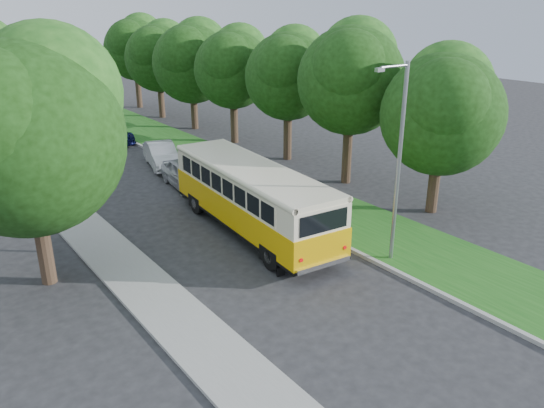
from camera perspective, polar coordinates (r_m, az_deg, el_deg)
ground at (r=21.48m, az=-0.14°, el=-6.74°), size 120.00×120.00×0.00m
curb at (r=27.07m, az=-0.31°, el=-0.56°), size 0.20×70.00×0.15m
grass_verge at (r=28.43m, az=3.51°, el=0.45°), size 4.50×70.00×0.13m
sidewalk at (r=23.51m, az=-17.10°, el=-5.02°), size 2.20×70.00×0.12m
treeline at (r=36.54m, az=-13.47°, el=13.96°), size 24.27×41.91×9.46m
lamppost_near at (r=20.89m, az=13.37°, el=4.78°), size 1.71×0.16×8.00m
lamppost_far at (r=32.54m, az=-24.56°, el=8.65°), size 1.71×0.16×7.50m
warning_sign at (r=29.31m, az=-21.67°, el=3.01°), size 0.56×0.10×2.50m
vintage_bus at (r=23.97m, az=-2.17°, el=0.46°), size 3.68×11.04×3.22m
car_silver at (r=30.78m, az=-9.25°, el=3.20°), size 2.34×4.68×1.53m
car_white at (r=35.04m, az=-11.78°, el=5.20°), size 2.69×4.92×1.54m
car_blue at (r=42.25m, az=-17.53°, el=7.30°), size 3.73×5.65×1.52m
car_grey at (r=43.51m, az=-18.46°, el=7.38°), size 2.87×4.76×1.24m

